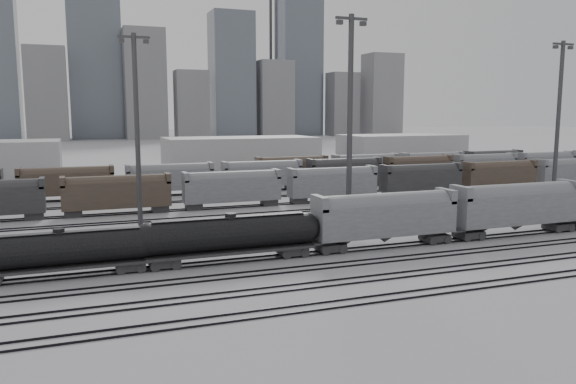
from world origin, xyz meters
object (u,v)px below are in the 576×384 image
object	(u,v)px
hopper_car_b	(516,204)
tank_car_a	(60,251)
hopper_car_a	(385,215)
tank_car_b	(231,235)
light_mast_c	(350,117)

from	to	relation	value
hopper_car_b	tank_car_a	bearing A→B (deg)	180.00
hopper_car_b	hopper_car_a	bearing A→B (deg)	180.00
hopper_car_a	tank_car_b	bearing A→B (deg)	180.00
tank_car_a	light_mast_c	world-z (taller)	light_mast_c
hopper_car_a	hopper_car_b	size ratio (longest dim) A/B	0.96
hopper_car_a	light_mast_c	world-z (taller)	light_mast_c
hopper_car_a	hopper_car_b	xyz separation A→B (m)	(17.81, 0.00, 0.14)
tank_car_a	hopper_car_a	world-z (taller)	hopper_car_a
tank_car_a	hopper_car_a	bearing A→B (deg)	0.00
tank_car_a	tank_car_b	world-z (taller)	tank_car_b
tank_car_b	light_mast_c	world-z (taller)	light_mast_c
tank_car_a	hopper_car_b	distance (m)	50.48
tank_car_b	hopper_car_b	xyz separation A→B (m)	(34.97, 0.00, 1.06)
tank_car_b	hopper_car_a	distance (m)	17.19
tank_car_a	light_mast_c	size ratio (longest dim) A/B	0.65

